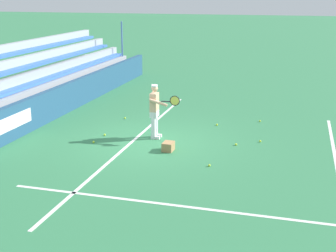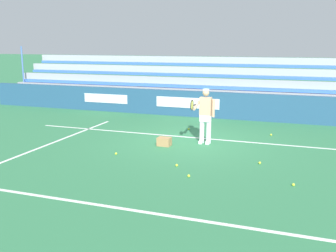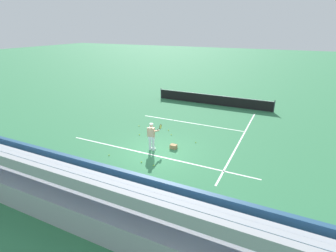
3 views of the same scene
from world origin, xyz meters
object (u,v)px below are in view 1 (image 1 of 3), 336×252
at_px(tennis_ball_near_player, 209,165).
at_px(tennis_ball_on_baseline, 236,144).
at_px(tennis_player, 155,111).
at_px(tennis_ball_toward_net, 260,121).
at_px(tennis_ball_midcourt, 125,118).
at_px(tennis_ball_far_left, 94,142).
at_px(tennis_ball_stray_back, 105,135).
at_px(ball_box_cardboard, 168,146).
at_px(tennis_ball_far_right, 260,141).
at_px(tennis_ball_by_box, 217,125).

relative_size(tennis_ball_near_player, tennis_ball_on_baseline, 1.00).
distance_m(tennis_player, tennis_ball_near_player, 3.07).
xyz_separation_m(tennis_ball_near_player, tennis_ball_toward_net, (-4.85, 0.91, 0.00)).
height_order(tennis_ball_midcourt, tennis_ball_far_left, same).
bearing_deg(tennis_ball_stray_back, tennis_player, 98.10).
relative_size(ball_box_cardboard, tennis_ball_far_right, 6.06).
distance_m(tennis_player, tennis_ball_stray_back, 1.87).
bearing_deg(tennis_ball_midcourt, tennis_ball_on_baseline, 65.68).
bearing_deg(tennis_ball_far_right, ball_box_cardboard, -58.49).
bearing_deg(tennis_ball_far_left, tennis_ball_stray_back, 177.90).
xyz_separation_m(tennis_ball_stray_back, tennis_ball_near_player, (1.80, 3.79, 0.00)).
relative_size(tennis_ball_stray_back, tennis_ball_far_left, 1.00).
distance_m(tennis_player, tennis_ball_toward_net, 4.24).
relative_size(tennis_ball_by_box, tennis_ball_on_baseline, 1.00).
bearing_deg(tennis_ball_far_left, tennis_ball_by_box, 131.50).
bearing_deg(tennis_player, tennis_ball_far_left, -58.46).
height_order(tennis_ball_stray_back, tennis_ball_by_box, same).
height_order(tennis_ball_stray_back, tennis_ball_near_player, same).
height_order(tennis_ball_far_left, tennis_ball_far_right, same).
height_order(tennis_ball_near_player, tennis_ball_toward_net, same).
distance_m(tennis_ball_stray_back, tennis_ball_by_box, 3.94).
bearing_deg(ball_box_cardboard, tennis_ball_toward_net, 149.35).
height_order(tennis_ball_midcourt, tennis_ball_toward_net, same).
bearing_deg(tennis_player, tennis_ball_far_right, 98.01).
distance_m(tennis_ball_far_left, tennis_ball_by_box, 4.44).
bearing_deg(tennis_ball_midcourt, tennis_ball_toward_net, 100.91).
xyz_separation_m(tennis_player, tennis_ball_far_right, (-0.46, 3.26, -0.86)).
distance_m(tennis_ball_by_box, tennis_ball_far_right, 2.17).
relative_size(ball_box_cardboard, tennis_ball_on_baseline, 6.06).
distance_m(tennis_player, tennis_ball_far_left, 2.15).
height_order(tennis_ball_far_left, tennis_ball_on_baseline, same).
xyz_separation_m(tennis_ball_stray_back, tennis_ball_far_left, (0.79, -0.03, 0.00)).
relative_size(tennis_ball_near_player, tennis_ball_by_box, 1.00).
height_order(ball_box_cardboard, tennis_ball_by_box, ball_box_cardboard).
relative_size(tennis_player, tennis_ball_midcourt, 25.98).
relative_size(ball_box_cardboard, tennis_ball_midcourt, 6.06).
xyz_separation_m(tennis_ball_far_left, tennis_ball_by_box, (-2.94, 3.33, 0.00)).
height_order(tennis_player, tennis_ball_on_baseline, tennis_player).
bearing_deg(tennis_ball_by_box, tennis_ball_near_player, 7.04).
relative_size(tennis_ball_midcourt, tennis_ball_by_box, 1.00).
xyz_separation_m(tennis_ball_midcourt, tennis_ball_toward_net, (-0.93, 4.80, 0.00)).
relative_size(tennis_player, tennis_ball_stray_back, 25.98).
relative_size(tennis_ball_on_baseline, tennis_ball_toward_net, 1.00).
height_order(ball_box_cardboard, tennis_ball_stray_back, ball_box_cardboard).
bearing_deg(tennis_ball_toward_net, tennis_ball_on_baseline, -9.16).
bearing_deg(tennis_ball_near_player, tennis_player, -133.57).
bearing_deg(tennis_ball_on_baseline, tennis_ball_stray_back, -87.76).
bearing_deg(tennis_ball_far_right, tennis_ball_on_baseline, -52.10).
xyz_separation_m(tennis_ball_near_player, tennis_ball_far_right, (-2.49, 1.12, 0.00)).
height_order(tennis_ball_far_right, tennis_ball_toward_net, same).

